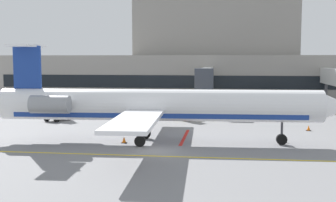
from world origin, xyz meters
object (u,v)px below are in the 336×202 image
(baggage_tug, at_px, (189,112))
(fuel_tank, at_px, (287,100))
(pushback_tractor, at_px, (60,112))
(regional_jet, at_px, (153,105))

(baggage_tug, relative_size, fuel_tank, 0.54)
(pushback_tractor, relative_size, fuel_tank, 0.55)
(pushback_tractor, bearing_deg, fuel_tank, 28.90)
(baggage_tug, distance_m, pushback_tractor, 15.09)
(regional_jet, xyz_separation_m, baggage_tug, (2.01, 14.01, -2.26))
(fuel_tank, bearing_deg, baggage_tug, -134.87)
(pushback_tractor, height_order, fuel_tank, pushback_tractor)
(regional_jet, relative_size, fuel_tank, 5.57)
(pushback_tractor, bearing_deg, baggage_tug, 9.07)
(regional_jet, relative_size, baggage_tug, 10.27)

